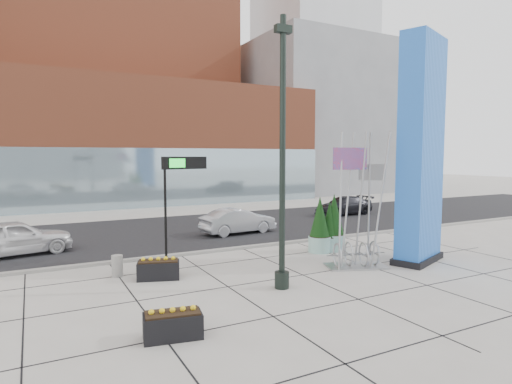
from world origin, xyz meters
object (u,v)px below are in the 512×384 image
lamp_post (282,180)px  car_silver_mid (238,221)px  blue_pylon (421,155)px  concrete_bollard (117,266)px  overhead_street_sign (183,172)px  public_art_sculpture (357,232)px  car_white_west (15,238)px

lamp_post → car_silver_mid: lamp_post is taller
blue_pylon → concrete_bollard: size_ratio=11.76×
lamp_post → overhead_street_sign: (-1.78, 4.75, 0.12)m
blue_pylon → public_art_sculpture: (-2.82, 0.52, -3.01)m
lamp_post → overhead_street_sign: lamp_post is taller
lamp_post → car_white_west: size_ratio=1.89×
car_white_west → public_art_sculpture: bearing=-136.3°
blue_pylon → lamp_post: size_ratio=1.04×
concrete_bollard → car_white_west: bearing=121.9°
lamp_post → public_art_sculpture: size_ratio=1.65×
lamp_post → concrete_bollard: size_ratio=11.30×
concrete_bollard → overhead_street_sign: 4.40m
lamp_post → concrete_bollard: bearing=139.1°
concrete_bollard → car_silver_mid: size_ratio=0.18×
car_silver_mid → public_art_sculpture: bearing=-179.0°
blue_pylon → overhead_street_sign: blue_pylon is taller
lamp_post → public_art_sculpture: bearing=13.3°
public_art_sculpture → concrete_bollard: public_art_sculpture is taller
lamp_post → car_white_west: 12.57m
lamp_post → concrete_bollard: 6.83m
overhead_street_sign → car_silver_mid: (4.77, 4.87, -3.01)m
overhead_street_sign → lamp_post: bearing=-82.8°
concrete_bollard → car_white_west: car_white_west is taller
lamp_post → car_white_west: lamp_post is taller
public_art_sculpture → lamp_post: bearing=-147.0°
public_art_sculpture → car_silver_mid: public_art_sculpture is taller
public_art_sculpture → car_white_west: (-11.92, 8.41, -0.60)m
lamp_post → public_art_sculpture: 4.66m
public_art_sculpture → car_silver_mid: 8.75m
blue_pylon → overhead_street_sign: size_ratio=2.11×
lamp_post → car_white_west: (-7.92, 9.36, -2.80)m
lamp_post → car_silver_mid: (2.99, 9.62, -2.88)m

